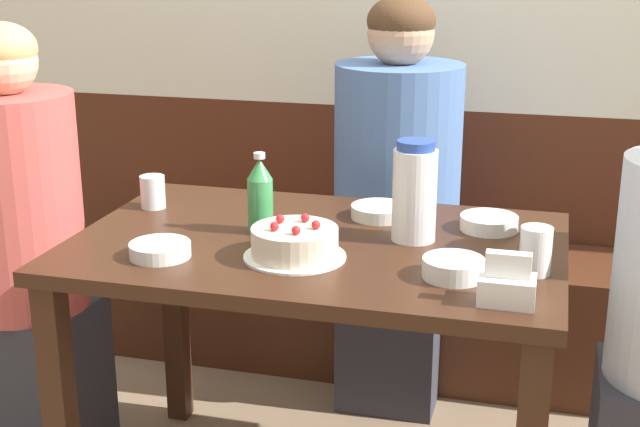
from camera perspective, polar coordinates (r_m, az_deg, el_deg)
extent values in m
cube|color=#4C2314|center=(3.18, 4.80, -0.81)|extent=(4.80, 0.04, 0.86)
cube|color=#472314|center=(3.05, 3.94, -5.92)|extent=(1.97, 0.38, 0.43)
cube|color=#381E11|center=(2.11, -0.18, -2.15)|extent=(1.15, 0.75, 0.03)
cube|color=#381E11|center=(2.19, -16.24, -12.63)|extent=(0.06, 0.06, 0.69)
cube|color=#381E11|center=(2.70, -9.23, -6.22)|extent=(0.06, 0.06, 0.69)
cube|color=#381E11|center=(2.49, 13.75, -8.64)|extent=(0.06, 0.06, 0.69)
cylinder|color=white|center=(1.99, -1.62, -2.77)|extent=(0.23, 0.23, 0.01)
cylinder|color=beige|center=(1.98, -1.63, -1.81)|extent=(0.19, 0.19, 0.06)
sphere|color=red|center=(1.96, -0.26, -0.73)|extent=(0.02, 0.02, 0.02)
sphere|color=red|center=(2.01, -0.96, -0.28)|extent=(0.02, 0.02, 0.02)
sphere|color=red|center=(2.00, -2.56, -0.34)|extent=(0.02, 0.02, 0.02)
sphere|color=red|center=(1.95, -2.94, -0.84)|extent=(0.02, 0.02, 0.02)
sphere|color=red|center=(1.92, -1.49, -1.09)|extent=(0.02, 0.02, 0.02)
cylinder|color=white|center=(2.09, 6.07, 1.16)|extent=(0.10, 0.10, 0.22)
cylinder|color=#28479E|center=(2.06, 6.17, 4.36)|extent=(0.09, 0.09, 0.02)
cylinder|color=#388E4C|center=(2.15, -3.84, 0.49)|extent=(0.06, 0.06, 0.13)
cone|color=#388E4C|center=(2.12, -3.89, 2.87)|extent=(0.06, 0.06, 0.05)
cylinder|color=silver|center=(2.12, -3.90, 3.72)|extent=(0.03, 0.03, 0.01)
cube|color=white|center=(1.78, 11.87, -4.82)|extent=(0.11, 0.08, 0.05)
cube|color=white|center=(1.76, 11.97, -3.23)|extent=(0.09, 0.03, 0.05)
cylinder|color=white|center=(2.02, -10.20, -2.30)|extent=(0.14, 0.14, 0.03)
cylinder|color=white|center=(2.21, 10.76, -0.59)|extent=(0.14, 0.14, 0.04)
cylinder|color=white|center=(2.27, 3.82, 0.13)|extent=(0.14, 0.14, 0.03)
cylinder|color=white|center=(1.89, 8.54, -3.47)|extent=(0.13, 0.13, 0.04)
cylinder|color=silver|center=(2.39, -10.66, 1.37)|extent=(0.07, 0.07, 0.09)
cylinder|color=silver|center=(1.94, 13.63, -2.32)|extent=(0.07, 0.07, 0.10)
cube|color=#33333D|center=(2.85, 4.70, -7.36)|extent=(0.30, 0.34, 0.45)
cylinder|color=#4C70AD|center=(2.68, 4.98, 3.03)|extent=(0.38, 0.38, 0.61)
sphere|color=tan|center=(2.61, 5.21, 11.43)|extent=(0.19, 0.19, 0.19)
ellipsoid|color=#4C331E|center=(2.61, 5.23, 12.17)|extent=(0.20, 0.20, 0.15)
cube|color=#33333D|center=(2.67, -17.77, -10.03)|extent=(0.34, 0.30, 0.45)
cylinder|color=#BC4C47|center=(2.48, -18.86, 0.65)|extent=(0.34, 0.34, 0.58)
sphere|color=beige|center=(2.41, -19.72, 9.16)|extent=(0.18, 0.18, 0.18)
ellipsoid|color=tan|center=(2.40, -19.80, 9.90)|extent=(0.18, 0.18, 0.13)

